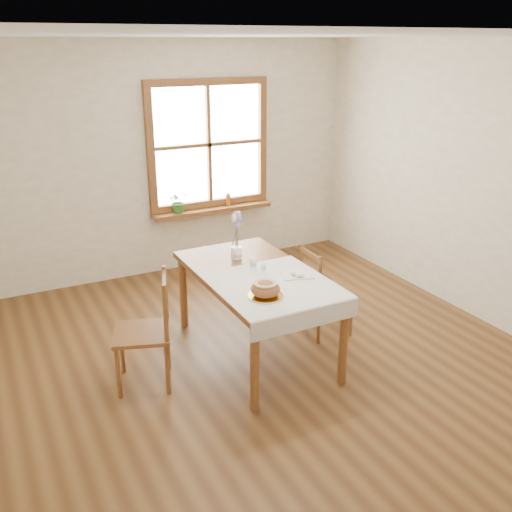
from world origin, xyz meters
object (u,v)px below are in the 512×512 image
(dining_table, at_px, (256,282))
(bread_plate, at_px, (265,296))
(flower_vase, at_px, (236,253))
(chair_left, at_px, (142,331))
(chair_right, at_px, (327,290))

(dining_table, relative_size, bread_plate, 6.14)
(flower_vase, bearing_deg, chair_left, -158.74)
(bread_plate, bearing_deg, chair_left, 152.17)
(dining_table, relative_size, flower_vase, 14.80)
(bread_plate, distance_m, flower_vase, 0.85)
(flower_vase, bearing_deg, dining_table, -88.37)
(flower_vase, bearing_deg, chair_right, -23.50)
(dining_table, relative_size, chair_right, 1.90)
(chair_left, relative_size, chair_right, 1.09)
(bread_plate, xyz_separation_m, flower_vase, (0.15, 0.84, 0.04))
(dining_table, relative_size, chair_left, 1.74)
(chair_right, bearing_deg, dining_table, 95.69)
(dining_table, xyz_separation_m, chair_left, (-1.01, -0.03, -0.20))
(chair_left, distance_m, bread_plate, 1.00)
(chair_left, bearing_deg, chair_right, 110.73)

